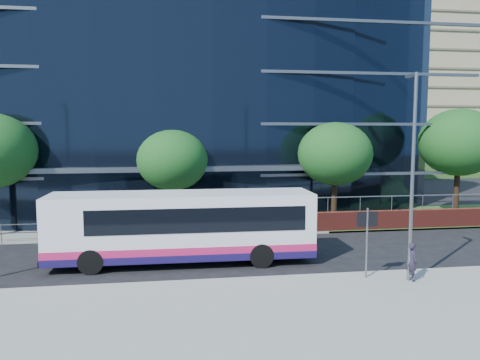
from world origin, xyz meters
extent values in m
plane|color=black|center=(0.00, 0.00, 0.00)|extent=(200.00, 200.00, 0.00)
cube|color=gray|center=(0.00, -5.00, 0.07)|extent=(80.00, 8.00, 0.15)
cube|color=gray|center=(0.00, -1.00, 0.08)|extent=(80.00, 0.25, 0.16)
cube|color=gold|center=(0.00, -0.80, 0.01)|extent=(80.00, 0.08, 0.01)
cube|color=gold|center=(0.00, -0.65, 0.01)|extent=(80.00, 0.08, 0.01)
cube|color=gray|center=(-6.00, 11.00, 0.05)|extent=(50.00, 8.00, 0.10)
cube|color=black|center=(-4.00, 24.00, 8.00)|extent=(38.00, 16.00, 16.00)
cube|color=#595E66|center=(-4.00, 9.50, 3.70)|extent=(22.00, 1.20, 0.30)
cube|color=slate|center=(-8.00, 7.00, 1.05)|extent=(24.00, 0.05, 0.05)
cube|color=slate|center=(-8.00, 7.00, 0.60)|extent=(24.00, 0.05, 0.05)
cylinder|color=slate|center=(-8.00, 7.00, 0.55)|extent=(0.04, 0.04, 1.10)
cube|color=#2D511E|center=(32.00, 56.00, 2.00)|extent=(60.00, 42.00, 4.00)
cube|color=tan|center=(32.00, 58.00, 17.00)|extent=(50.00, 12.00, 26.00)
cylinder|color=slate|center=(4.50, -1.60, 1.55)|extent=(0.08, 0.08, 2.80)
cube|color=black|center=(4.50, -1.58, 2.50)|extent=(0.85, 0.06, 0.60)
cylinder|color=black|center=(-3.00, 9.50, 1.43)|extent=(0.36, 0.36, 2.86)
ellipsoid|color=#113D16|center=(-3.00, 9.50, 4.23)|extent=(4.29, 4.29, 3.65)
cylinder|color=black|center=(7.00, 9.00, 1.54)|extent=(0.36, 0.36, 3.08)
ellipsoid|color=#113D16|center=(7.00, 9.00, 4.55)|extent=(4.62, 4.62, 3.93)
cylinder|color=black|center=(16.00, 10.00, 1.76)|extent=(0.36, 0.36, 3.52)
ellipsoid|color=#113D16|center=(16.00, 10.00, 5.20)|extent=(5.28, 5.28, 4.49)
cylinder|color=black|center=(24.00, 40.00, 1.54)|extent=(0.36, 0.36, 3.08)
ellipsoid|color=#113D16|center=(24.00, 40.00, 4.55)|extent=(4.62, 4.62, 3.93)
cylinder|color=black|center=(40.00, 42.00, 1.43)|extent=(0.36, 0.36, 2.86)
ellipsoid|color=#113D16|center=(40.00, 42.00, 4.23)|extent=(4.29, 4.29, 3.65)
cylinder|color=slate|center=(6.00, -2.20, 4.15)|extent=(0.14, 0.14, 8.00)
cube|color=slate|center=(6.00, -1.85, 8.05)|extent=(0.15, 0.70, 0.12)
cube|color=silver|center=(-2.65, 2.11, 1.78)|extent=(11.74, 2.82, 2.82)
cube|color=#1A1148|center=(-2.65, 2.11, 0.53)|extent=(11.76, 2.87, 0.32)
cube|color=#C21C58|center=(-2.65, 2.11, 0.85)|extent=(11.76, 2.87, 0.32)
cube|color=black|center=(-2.01, 2.10, 2.18)|extent=(9.40, 2.84, 1.06)
cube|color=black|center=(-8.53, 2.19, 1.92)|extent=(0.11, 2.29, 1.65)
cube|color=black|center=(-8.54, 2.19, 2.89)|extent=(0.13, 2.18, 0.43)
cube|color=yellow|center=(-8.58, 2.45, 2.89)|extent=(0.06, 1.17, 0.23)
cube|color=black|center=(-8.53, 2.19, 0.48)|extent=(0.14, 2.56, 0.26)
cylinder|color=black|center=(-6.50, 0.95, 0.53)|extent=(1.07, 0.33, 1.06)
cylinder|color=black|center=(0.74, 0.85, 0.53)|extent=(1.07, 0.33, 1.06)
imported|color=#211D2B|center=(6.09, -2.24, 0.90)|extent=(0.43, 0.59, 1.51)
camera|label=1|loc=(-3.19, -18.78, 5.96)|focal=35.00mm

